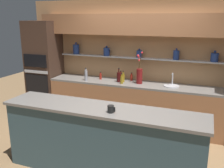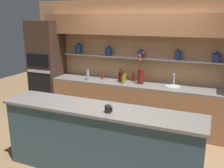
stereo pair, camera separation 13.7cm
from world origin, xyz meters
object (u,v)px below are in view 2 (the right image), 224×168
at_px(oven_tower, 47,68).
at_px(bottle_wine_0, 120,77).
at_px(flower_vase, 141,75).
at_px(bottle_sauce_6, 133,77).
at_px(bottle_oil_1, 125,78).
at_px(bottle_spirit_2, 88,75).
at_px(bottle_sauce_5, 102,76).
at_px(coffee_mug, 108,109).
at_px(bottle_sauce_4, 122,76).
at_px(bottle_oil_3, 123,80).
at_px(sink_fixture, 173,86).

xyz_separation_m(oven_tower, bottle_wine_0, (1.87, -0.03, -0.05)).
bearing_deg(flower_vase, bottle_sauce_6, 140.97).
distance_m(bottle_wine_0, bottle_oil_1, 0.09).
distance_m(bottle_spirit_2, bottle_sauce_5, 0.33).
xyz_separation_m(bottle_sauce_5, coffee_mug, (1.03, -2.01, 0.08)).
bearing_deg(coffee_mug, bottle_oil_1, 103.98).
xyz_separation_m(oven_tower, bottle_oil_1, (1.95, -0.00, -0.06)).
distance_m(bottle_sauce_4, coffee_mug, 2.22).
relative_size(bottle_wine_0, bottle_oil_3, 1.39).
distance_m(bottle_oil_3, coffee_mug, 1.87).
bearing_deg(bottle_oil_1, bottle_wine_0, -164.62).
xyz_separation_m(flower_vase, sink_fixture, (0.65, 0.01, -0.15)).
bearing_deg(bottle_sauce_5, bottle_spirit_2, -140.32).
distance_m(sink_fixture, bottle_sauce_5, 1.53).
bearing_deg(bottle_oil_1, oven_tower, 179.90).
xyz_separation_m(bottle_wine_0, bottle_oil_3, (0.11, -0.12, -0.02)).
bearing_deg(bottle_spirit_2, flower_vase, 7.51).
relative_size(oven_tower, coffee_mug, 20.41).
distance_m(flower_vase, bottle_oil_3, 0.37).
bearing_deg(bottle_oil_3, oven_tower, 175.83).
relative_size(sink_fixture, bottle_sauce_6, 1.72).
relative_size(bottle_spirit_2, bottle_sauce_4, 1.39).
relative_size(sink_fixture, bottle_oil_3, 1.40).
relative_size(bottle_sauce_5, coffee_mug, 1.56).
relative_size(flower_vase, bottle_oil_3, 3.04).
xyz_separation_m(bottle_oil_1, bottle_sauce_5, (-0.54, 0.06, -0.03)).
bearing_deg(bottle_wine_0, bottle_oil_3, -47.64).
distance_m(oven_tower, bottle_sauce_6, 2.09).
relative_size(sink_fixture, bottle_spirit_2, 1.09).
distance_m(bottle_oil_3, bottle_sauce_6, 0.34).
xyz_separation_m(sink_fixture, bottle_spirit_2, (-1.78, -0.16, 0.09)).
bearing_deg(sink_fixture, flower_vase, -178.87).
bearing_deg(bottle_spirit_2, sink_fixture, 5.20).
bearing_deg(bottle_sauce_6, oven_tower, -175.11).
bearing_deg(bottle_spirit_2, bottle_wine_0, 9.91).
distance_m(sink_fixture, bottle_sauce_4, 1.12).
relative_size(bottle_sauce_4, bottle_sauce_6, 1.14).
distance_m(bottle_oil_1, bottle_oil_3, 0.14).
xyz_separation_m(oven_tower, bottle_oil_3, (1.97, -0.14, -0.07)).
bearing_deg(bottle_wine_0, oven_tower, 179.14).
distance_m(flower_vase, bottle_wine_0, 0.44).
height_order(bottle_spirit_2, bottle_sauce_5, bottle_spirit_2).
bearing_deg(coffee_mug, oven_tower, 141.31).
xyz_separation_m(bottle_oil_1, coffee_mug, (0.49, -1.95, 0.05)).
xyz_separation_m(sink_fixture, coffee_mug, (-0.51, -1.97, 0.13)).
relative_size(bottle_sauce_6, coffee_mug, 1.63).
bearing_deg(bottle_sauce_6, sink_fixture, -10.84).
distance_m(bottle_wine_0, coffee_mug, 2.01).
bearing_deg(bottle_sauce_5, sink_fixture, -1.62).
height_order(bottle_wine_0, bottle_sauce_4, bottle_wine_0).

